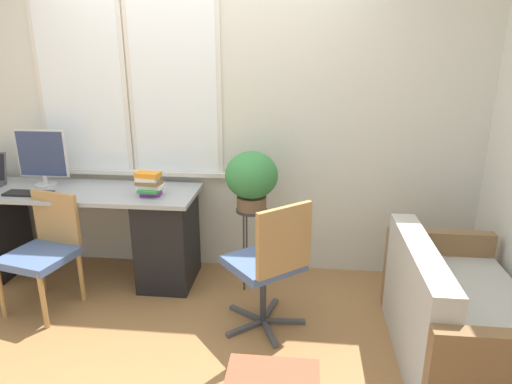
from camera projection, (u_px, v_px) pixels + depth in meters
ground_plane at (197, 302)px, 3.46m from camera, size 14.00×14.00×0.00m
wall_back_with_window at (205, 110)px, 3.68m from camera, size 9.00×0.12×2.70m
desk at (77, 231)px, 3.72m from camera, size 2.00×0.60×0.76m
monitor at (42, 157)px, 3.64m from camera, size 0.41×0.17×0.46m
keyboard at (29, 193)px, 3.49m from camera, size 0.36×0.13×0.02m
mouse at (59, 195)px, 3.45m from camera, size 0.03×0.06×0.03m
book_stack at (149, 184)px, 3.45m from camera, size 0.21×0.17×0.18m
desk_chair_wooden at (44, 249)px, 3.30m from camera, size 0.52×0.53×0.84m
office_chair_swivel at (270, 262)px, 2.99m from camera, size 0.61×0.62×0.93m
couch_loveseat at (457, 321)px, 2.74m from camera, size 0.73×1.28×0.75m
plant_stand at (252, 220)px, 3.54m from camera, size 0.24×0.24×0.65m
potted_plant at (252, 178)px, 3.43m from camera, size 0.40×0.40×0.45m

